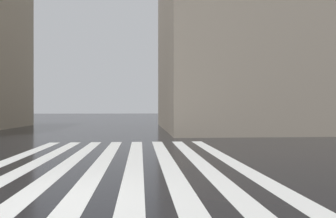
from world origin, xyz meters
The scene contains 3 objects.
ground_plane centered at (0.00, 0.00, 0.00)m, with size 220.00×220.00×0.00m, color black.
zebra_crossing centered at (4.00, -0.84, 0.00)m, with size 13.00×7.50×0.01m.
haussmann_block_corner centered at (20.85, -18.09, 10.46)m, with size 16.69×29.41×21.36m.
Camera 1 is at (-6.17, -1.51, 1.66)m, focal length 35.60 mm.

